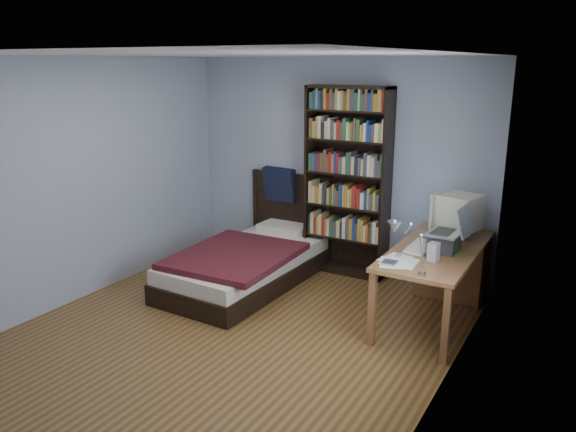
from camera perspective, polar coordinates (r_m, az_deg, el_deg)
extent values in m
plane|color=brown|center=(5.39, -5.20, -11.58)|extent=(4.20, 4.20, 0.00)
plane|color=white|center=(4.81, -5.94, 16.02)|extent=(4.20, 4.20, 0.00)
cube|color=#A0AABC|center=(6.73, 4.91, 5.16)|extent=(3.80, 0.04, 2.50)
cube|color=#A0AABC|center=(3.55, -25.72, -5.82)|extent=(3.80, 0.04, 2.50)
cube|color=#A0AABC|center=(6.23, -19.95, 3.45)|extent=(0.04, 4.20, 2.50)
cube|color=#A0AABC|center=(4.18, 16.20, -1.78)|extent=(0.04, 4.20, 2.50)
cube|color=white|center=(3.99, 15.71, 0.43)|extent=(0.01, 1.14, 1.14)
cube|color=white|center=(3.99, 15.63, 0.44)|extent=(0.01, 1.00, 1.00)
cube|color=brown|center=(5.54, 14.92, -3.33)|extent=(0.75, 1.71, 0.04)
cube|color=brown|center=(5.05, 8.53, -9.30)|extent=(0.06, 0.06, 0.69)
cube|color=brown|center=(4.88, 15.76, -10.66)|extent=(0.06, 0.06, 0.69)
cube|color=brown|center=(6.48, 13.86, -3.95)|extent=(0.06, 0.06, 0.69)
cube|color=brown|center=(6.35, 19.50, -4.81)|extent=(0.06, 0.06, 0.69)
cube|color=brown|center=(6.25, 16.27, -4.85)|extent=(0.69, 0.40, 0.68)
cube|color=beige|center=(5.94, 16.53, -1.86)|extent=(0.29, 0.26, 0.03)
cylinder|color=beige|center=(5.93, 16.56, -1.47)|extent=(0.09, 0.09, 0.06)
cube|color=beige|center=(5.87, 16.98, 0.39)|extent=(0.45, 0.44, 0.35)
cube|color=beige|center=(5.91, 15.23, 0.63)|extent=(0.13, 0.36, 0.37)
cube|color=#3B8AD4|center=(5.91, 15.11, 0.65)|extent=(0.08, 0.27, 0.24)
cube|color=#2D2D30|center=(5.44, 15.59, -2.60)|extent=(0.26, 0.30, 0.17)
cube|color=#B8B7BC|center=(5.41, 15.66, -1.66)|extent=(0.30, 0.38, 0.02)
cube|color=#2D2D30|center=(5.41, 15.47, -1.52)|extent=(0.19, 0.30, 0.00)
cube|color=#B8B7BC|center=(5.33, 17.58, -0.50)|extent=(0.10, 0.37, 0.26)
cube|color=#0CBF26|center=(5.34, 17.46, -0.48)|extent=(0.07, 0.30, 0.21)
cube|color=#99999E|center=(4.79, 13.49, -5.74)|extent=(0.05, 0.05, 0.04)
cylinder|color=#99999E|center=(4.67, 13.43, -3.76)|extent=(0.02, 0.13, 0.35)
cylinder|color=#99999E|center=(4.44, 12.10, -1.24)|extent=(0.15, 0.29, 0.18)
cone|color=#99999E|center=(4.32, 10.72, -1.13)|extent=(0.11, 0.11, 0.09)
cube|color=beige|center=(5.48, 13.27, -3.06)|extent=(0.18, 0.45, 0.04)
cube|color=#939396|center=(5.14, 14.57, -3.54)|extent=(0.10, 0.10, 0.17)
cylinder|color=#083B1C|center=(5.70, 14.52, -1.91)|extent=(0.07, 0.07, 0.12)
ellipsoid|color=silver|center=(5.84, 15.40, -2.05)|extent=(0.06, 0.11, 0.04)
cube|color=#B8B7BC|center=(5.31, 11.73, -3.61)|extent=(0.05, 0.09, 0.02)
cube|color=#939396|center=(5.20, 11.16, -3.97)|extent=(0.07, 0.10, 0.02)
cube|color=#939396|center=(4.99, 10.28, -4.75)|extent=(0.13, 0.13, 0.03)
cube|color=black|center=(6.73, 2.33, 3.85)|extent=(0.03, 0.30, 2.19)
cube|color=black|center=(6.36, 9.97, 2.93)|extent=(0.03, 0.30, 2.19)
cube|color=black|center=(6.40, 6.31, 12.91)|extent=(0.98, 0.30, 0.03)
cube|color=black|center=(6.83, 5.79, -5.35)|extent=(0.98, 0.30, 0.06)
cube|color=black|center=(6.66, 6.53, 3.62)|extent=(0.98, 0.02, 2.19)
cube|color=olive|center=(6.51, 5.97, 3.64)|extent=(0.90, 0.22, 1.99)
cube|color=black|center=(6.44, -4.14, -5.85)|extent=(1.13, 2.17, 0.22)
cube|color=#ECE9CB|center=(6.38, -4.18, -4.26)|extent=(1.09, 2.11, 0.16)
cube|color=maroon|center=(6.12, -5.37, -4.05)|extent=(1.18, 1.43, 0.07)
cube|color=#ECE9CB|center=(6.99, -0.44, -1.31)|extent=(0.60, 0.39, 0.12)
cube|color=black|center=(7.12, 0.35, 0.00)|extent=(1.13, 0.05, 1.10)
cylinder|color=black|center=(7.37, -3.34, 0.51)|extent=(0.06, 0.06, 1.10)
cylinder|color=black|center=(6.86, 4.13, -0.63)|extent=(0.06, 0.06, 1.10)
cube|color=black|center=(7.07, -0.83, 3.23)|extent=(0.46, 0.20, 0.43)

